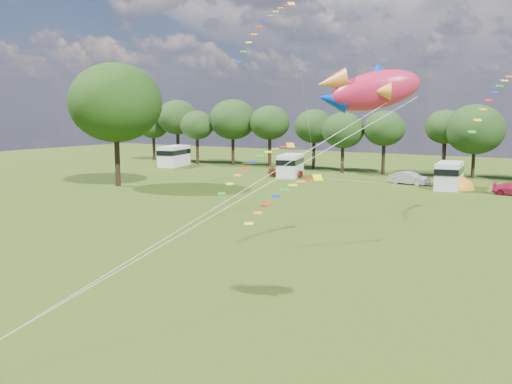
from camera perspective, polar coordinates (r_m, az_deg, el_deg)
The scene contains 14 objects.
ground_plane at distance 24.12m, azimuth -10.21°, elevation -11.78°, with size 180.00×180.00×0.00m, color black.
tree_line at distance 72.53m, azimuth 23.79°, elevation 6.01°, with size 102.98×10.98×10.27m.
big_tree at distance 63.69m, azimuth -13.88°, elevation 8.66°, with size 10.00×10.00×13.28m.
car_a at distance 71.20m, azimuth 3.00°, elevation 2.13°, with size 1.76×4.47×1.49m, color #9A3515.
car_b at distance 65.62m, azimuth 15.10°, elevation 1.34°, with size 1.54×4.13×1.46m, color gray.
campervan_a at distance 85.59m, azimuth -8.19°, elevation 3.66°, with size 3.97×6.58×3.01m.
campervan_b at distance 71.36m, azimuth 3.46°, elevation 2.74°, with size 3.85×6.08×2.76m.
campervan_c at distance 63.55m, azimuth 18.77°, elevation 1.67°, with size 3.01×5.89×2.78m.
tent_orange at distance 63.59m, azimuth 19.54°, elevation 0.30°, with size 3.36×3.68×2.63m.
fish_kite at distance 18.39m, azimuth 11.03°, elevation 9.96°, with size 3.43×2.21×1.81m.
streamer_kite_a at distance 53.97m, azimuth 1.31°, elevation 16.63°, with size 3.39×5.59×5.77m.
streamer_kite_b at distance 43.32m, azimuth 0.63°, elevation 3.22°, with size 4.29×4.69×3.80m.
streamer_kite_c at distance 35.86m, azimuth 3.45°, elevation 0.08°, with size 3.17×4.96×2.80m.
streamer_kite_d at distance 42.09m, azimuth 23.25°, elevation 9.34°, with size 2.68×5.12×4.29m.
Camera 1 is at (15.24, -16.83, 8.16)m, focal length 40.00 mm.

